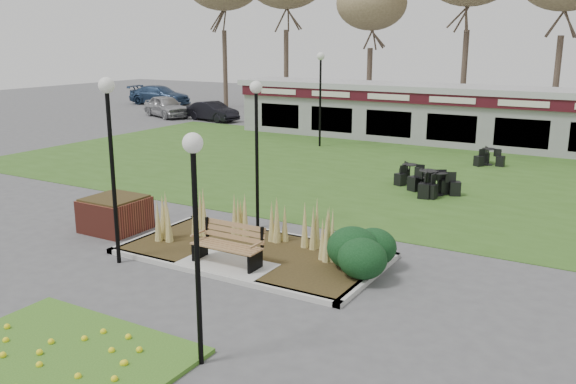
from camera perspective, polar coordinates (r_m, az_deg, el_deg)
The scene contains 18 objects.
ground at distance 14.15m, azimuth -6.07°, elevation -7.37°, with size 100.00×100.00×0.00m, color #515154.
lawn at distance 24.44m, azimuth 10.76°, elevation 1.72°, with size 34.00×16.00×0.02m, color #355D1D.
flower_bed at distance 11.11m, azimuth -20.66°, elevation -14.16°, with size 4.20×3.00×0.16m.
planting_bed at distance 14.44m, azimuth 1.18°, elevation -5.29°, with size 6.75×3.40×1.27m.
park_bench at distance 14.13m, azimuth -5.54°, elevation -4.84°, with size 1.70×0.66×0.93m.
brick_planter at distance 17.50m, azimuth -15.86°, elevation -1.96°, with size 1.50×1.50×0.95m.
food_pavilion at distance 31.73m, azimuth 15.79°, elevation 6.94°, with size 24.60×3.40×2.90m.
lamp_post_near_left at distance 9.42m, azimuth -8.70°, elevation -0.71°, with size 0.32×0.32×3.82m.
lamp_post_near_right at distance 14.36m, azimuth -16.35°, elevation 5.58°, with size 0.36×0.36×4.35m.
lamp_post_mid_left at distance 16.59m, azimuth -2.97°, elevation 6.53°, with size 0.34×0.34×4.08m.
lamp_post_far_left at distance 29.77m, azimuth 3.06°, elevation 10.56°, with size 0.38×0.38×4.55m.
bistro_set_a at distance 22.75m, azimuth 11.29°, elevation 1.40°, with size 1.25×1.31×0.71m.
bistro_set_b at distance 21.23m, azimuth 13.82°, elevation 0.42°, with size 1.47×1.34×0.78m.
bistro_set_c at distance 21.27m, azimuth 12.96°, elevation 0.53°, with size 1.54×1.42×0.82m.
bistro_set_d at distance 26.90m, azimuth 18.21°, elevation 2.91°, with size 1.17×1.31×0.70m.
car_silver at distance 42.39m, azimuth -11.34°, elevation 7.87°, with size 1.70×4.23×1.44m, color #A4A5A9.
car_black at distance 39.93m, azimuth -7.06°, elevation 7.51°, with size 1.31×3.76×1.24m, color black.
car_blue at distance 50.77m, azimuth -11.90°, elevation 8.87°, with size 2.09×5.15×1.49m, color navy.
Camera 1 is at (7.87, -10.56, 5.18)m, focal length 38.00 mm.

